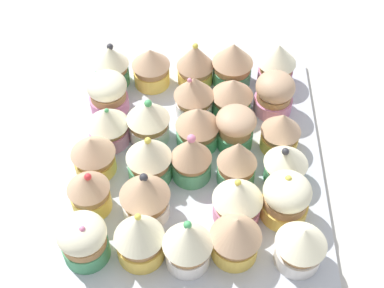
{
  "coord_description": "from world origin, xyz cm",
  "views": [
    {
      "loc": [
        -47.18,
        -1.5,
        59.83
      ],
      "look_at": [
        0.0,
        0.0,
        4.2
      ],
      "focal_mm": 48.92,
      "sensor_mm": 36.0,
      "label": 1
    }
  ],
  "objects_px": {
    "cupcake_14": "(198,126)",
    "cupcake_23": "(89,191)",
    "cupcake_25": "(108,124)",
    "cupcake_7": "(238,199)",
    "cupcake_21": "(151,66)",
    "cupcake_0": "(301,245)",
    "cupcake_6": "(236,236)",
    "cupcake_11": "(233,63)",
    "cupcake_8": "(237,162)",
    "cupcake_1": "(286,198)",
    "cupcake_19": "(149,158)",
    "cupcake_12": "(190,244)",
    "cupcake_15": "(193,95)",
    "cupcake_16": "(193,64)",
    "cupcake_26": "(108,93)",
    "cupcake_5": "(277,63)",
    "cupcake_27": "(111,65)",
    "cupcake_22": "(83,239)",
    "cupcake_2": "(286,163)",
    "cupcake_20": "(148,120)",
    "cupcake_3": "(281,130)",
    "cupcake_13": "(191,157)",
    "cupcake_18": "(145,196)",
    "cupcake_17": "(139,236)",
    "cupcake_10": "(232,95)",
    "cupcake_24": "(93,154)",
    "cupcake_9": "(236,128)"
  },
  "relations": [
    {
      "from": "cupcake_13",
      "to": "cupcake_22",
      "type": "relative_size",
      "value": 1.12
    },
    {
      "from": "cupcake_0",
      "to": "cupcake_27",
      "type": "distance_m",
      "value": 0.41
    },
    {
      "from": "cupcake_25",
      "to": "cupcake_27",
      "type": "height_order",
      "value": "cupcake_27"
    },
    {
      "from": "cupcake_8",
      "to": "cupcake_15",
      "type": "xyz_separation_m",
      "value": [
        0.13,
        0.06,
        -0.0
      ]
    },
    {
      "from": "cupcake_19",
      "to": "cupcake_25",
      "type": "height_order",
      "value": "cupcake_19"
    },
    {
      "from": "cupcake_6",
      "to": "cupcake_3",
      "type": "bearing_deg",
      "value": -21.16
    },
    {
      "from": "cupcake_3",
      "to": "cupcake_8",
      "type": "relative_size",
      "value": 0.86
    },
    {
      "from": "cupcake_19",
      "to": "cupcake_25",
      "type": "distance_m",
      "value": 0.09
    },
    {
      "from": "cupcake_11",
      "to": "cupcake_25",
      "type": "xyz_separation_m",
      "value": [
        -0.13,
        0.18,
        -0.01
      ]
    },
    {
      "from": "cupcake_3",
      "to": "cupcake_27",
      "type": "height_order",
      "value": "cupcake_27"
    },
    {
      "from": "cupcake_7",
      "to": "cupcake_15",
      "type": "relative_size",
      "value": 0.99
    },
    {
      "from": "cupcake_2",
      "to": "cupcake_22",
      "type": "height_order",
      "value": "cupcake_22"
    },
    {
      "from": "cupcake_1",
      "to": "cupcake_5",
      "type": "relative_size",
      "value": 0.98
    },
    {
      "from": "cupcake_15",
      "to": "cupcake_26",
      "type": "height_order",
      "value": "cupcake_15"
    },
    {
      "from": "cupcake_11",
      "to": "cupcake_23",
      "type": "distance_m",
      "value": 0.31
    },
    {
      "from": "cupcake_0",
      "to": "cupcake_8",
      "type": "height_order",
      "value": "cupcake_8"
    },
    {
      "from": "cupcake_13",
      "to": "cupcake_25",
      "type": "height_order",
      "value": "cupcake_13"
    },
    {
      "from": "cupcake_23",
      "to": "cupcake_8",
      "type": "bearing_deg",
      "value": -74.98
    },
    {
      "from": "cupcake_8",
      "to": "cupcake_17",
      "type": "height_order",
      "value": "cupcake_17"
    },
    {
      "from": "cupcake_7",
      "to": "cupcake_21",
      "type": "xyz_separation_m",
      "value": [
        0.25,
        0.13,
        -0.0
      ]
    },
    {
      "from": "cupcake_16",
      "to": "cupcake_19",
      "type": "bearing_deg",
      "value": 164.88
    },
    {
      "from": "cupcake_15",
      "to": "cupcake_22",
      "type": "xyz_separation_m",
      "value": [
        -0.25,
        0.12,
        -0.0
      ]
    },
    {
      "from": "cupcake_1",
      "to": "cupcake_19",
      "type": "distance_m",
      "value": 0.19
    },
    {
      "from": "cupcake_14",
      "to": "cupcake_23",
      "type": "distance_m",
      "value": 0.18
    },
    {
      "from": "cupcake_12",
      "to": "cupcake_21",
      "type": "distance_m",
      "value": 0.33
    },
    {
      "from": "cupcake_19",
      "to": "cupcake_14",
      "type": "bearing_deg",
      "value": -45.25
    },
    {
      "from": "cupcake_1",
      "to": "cupcake_5",
      "type": "bearing_deg",
      "value": -1.46
    },
    {
      "from": "cupcake_18",
      "to": "cupcake_23",
      "type": "bearing_deg",
      "value": 84.52
    },
    {
      "from": "cupcake_12",
      "to": "cupcake_26",
      "type": "distance_m",
      "value": 0.29
    },
    {
      "from": "cupcake_9",
      "to": "cupcake_20",
      "type": "relative_size",
      "value": 0.89
    },
    {
      "from": "cupcake_11",
      "to": "cupcake_26",
      "type": "relative_size",
      "value": 1.19
    },
    {
      "from": "cupcake_10",
      "to": "cupcake_12",
      "type": "relative_size",
      "value": 0.79
    },
    {
      "from": "cupcake_9",
      "to": "cupcake_18",
      "type": "bearing_deg",
      "value": 136.2
    },
    {
      "from": "cupcake_23",
      "to": "cupcake_22",
      "type": "bearing_deg",
      "value": -176.39
    },
    {
      "from": "cupcake_26",
      "to": "cupcake_12",
      "type": "bearing_deg",
      "value": -152.76
    },
    {
      "from": "cupcake_17",
      "to": "cupcake_21",
      "type": "relative_size",
      "value": 1.22
    },
    {
      "from": "cupcake_25",
      "to": "cupcake_0",
      "type": "bearing_deg",
      "value": -126.27
    },
    {
      "from": "cupcake_14",
      "to": "cupcake_25",
      "type": "relative_size",
      "value": 1.04
    },
    {
      "from": "cupcake_20",
      "to": "cupcake_5",
      "type": "bearing_deg",
      "value": -56.63
    },
    {
      "from": "cupcake_21",
      "to": "cupcake_26",
      "type": "relative_size",
      "value": 1.06
    },
    {
      "from": "cupcake_2",
      "to": "cupcake_25",
      "type": "height_order",
      "value": "same"
    },
    {
      "from": "cupcake_12",
      "to": "cupcake_19",
      "type": "distance_m",
      "value": 0.14
    },
    {
      "from": "cupcake_6",
      "to": "cupcake_17",
      "type": "height_order",
      "value": "cupcake_17"
    },
    {
      "from": "cupcake_12",
      "to": "cupcake_15",
      "type": "height_order",
      "value": "cupcake_12"
    },
    {
      "from": "cupcake_24",
      "to": "cupcake_11",
      "type": "bearing_deg",
      "value": -46.06
    },
    {
      "from": "cupcake_13",
      "to": "cupcake_15",
      "type": "relative_size",
      "value": 1.09
    },
    {
      "from": "cupcake_16",
      "to": "cupcake_26",
      "type": "bearing_deg",
      "value": 117.12
    },
    {
      "from": "cupcake_21",
      "to": "cupcake_24",
      "type": "height_order",
      "value": "cupcake_21"
    },
    {
      "from": "cupcake_5",
      "to": "cupcake_26",
      "type": "xyz_separation_m",
      "value": [
        -0.07,
        0.26,
        -0.01
      ]
    },
    {
      "from": "cupcake_23",
      "to": "cupcake_6",
      "type": "bearing_deg",
      "value": -108.59
    }
  ]
}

